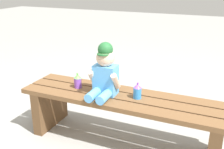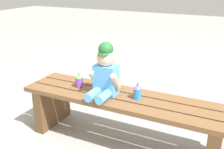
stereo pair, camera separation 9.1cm
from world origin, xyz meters
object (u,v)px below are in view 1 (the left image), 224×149
park_bench (123,111)px  sippy_cup_right (137,91)px  sippy_cup_left (78,81)px  child_figure (105,73)px

park_bench → sippy_cup_right: 0.21m
sippy_cup_left → sippy_cup_right: 0.50m
park_bench → sippy_cup_left: bearing=178.7°
child_figure → sippy_cup_left: (-0.26, 0.04, -0.12)m
sippy_cup_left → park_bench: bearing=-1.3°
sippy_cup_left → sippy_cup_right: size_ratio=1.00×
park_bench → sippy_cup_left: 0.44m
sippy_cup_right → child_figure: bearing=-171.2°
park_bench → child_figure: bearing=-168.1°
park_bench → sippy_cup_left: sippy_cup_left is taller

